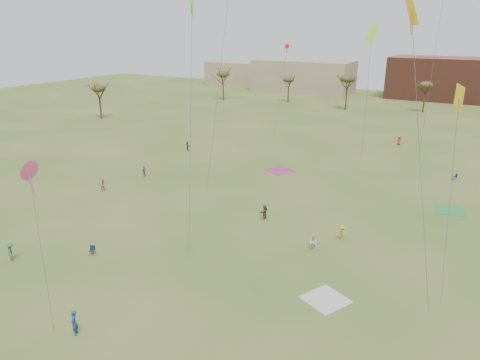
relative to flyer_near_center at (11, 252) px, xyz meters
The scene contains 19 objects.
ground 15.58m from the flyer_near_center, 16.89° to the left, with size 260.00×260.00×0.00m, color #38571B.
flyer_near_center is the anchor object (origin of this frame).
flyer_near_right 14.19m from the flyer_near_center, 18.05° to the right, with size 0.70×0.46×1.92m, color navy.
spectator_fore_b 18.86m from the flyer_near_center, 110.20° to the left, with size 0.81×0.63×1.67m, color #9D7C64.
spectator_fore_c 25.69m from the flyer_near_center, 51.39° to the left, with size 1.59×0.51×1.72m, color brown.
flyer_mid_b 31.74m from the flyer_near_center, 37.48° to the left, with size 1.01×0.58×1.57m, color gold.
spectator_mid_d 25.63m from the flyer_near_center, 103.25° to the left, with size 0.91×0.38×1.56m, color #9F4293.
spectator_mid_e 28.28m from the flyer_near_center, 33.90° to the left, with size 0.82×0.64×1.68m, color silver.
flyer_far_a 40.81m from the flyer_near_center, 102.76° to the left, with size 1.51×0.48×1.62m, color #267343.
flyer_far_b 65.88m from the flyer_near_center, 70.18° to the left, with size 0.77×0.50×1.58m, color red.
blanket_cream 28.65m from the flyer_near_center, 17.06° to the left, with size 3.10×3.10×0.03m, color beige.
blanket_plum 38.49m from the flyer_near_center, 74.96° to the left, with size 3.65×3.65×0.03m, color #992F61.
blanket_olive 47.33m from the flyer_near_center, 44.17° to the left, with size 2.99×2.99×0.03m, color #2D7C3F.
camp_chair_left 7.20m from the flyer_near_center, 38.72° to the left, with size 0.70×0.72×0.87m.
camp_chair_right 56.38m from the flyer_near_center, 53.89° to the left, with size 0.72×0.71×0.87m.
tree_line 84.73m from the flyer_near_center, 81.81° to the left, with size 117.44×49.32×8.91m.
building_tan 121.27m from the flyer_near_center, 99.55° to the left, with size 32.00×14.00×10.00m, color #937F60.
building_brick 126.20m from the flyer_near_center, 80.93° to the left, with size 26.00×16.00×12.00m, color brown.
building_tan_west 136.12m from the flyer_near_center, 111.61° to the left, with size 20.00×12.00×8.00m, color #937F60.
Camera 1 is at (21.76, -26.02, 20.57)m, focal length 33.55 mm.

